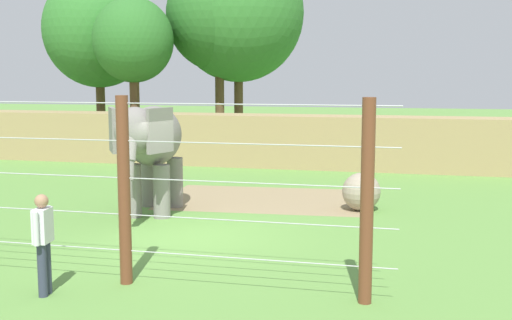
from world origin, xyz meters
name	(u,v)px	position (x,y,z in m)	size (l,w,h in m)	color
ground_plane	(192,235)	(0.00, 0.00, 0.00)	(120.00, 120.00, 0.00)	#609342
dirt_patch	(267,199)	(0.73, 4.48, 0.00)	(5.86, 3.95, 0.01)	#937F5B
embankment_wall	(286,141)	(0.00, 11.29, 1.01)	(36.00, 1.80, 2.03)	tan
elephant	(151,142)	(-1.72, 1.85, 1.88)	(1.75, 3.82, 2.83)	gray
enrichment_ball	(361,192)	(3.50, 3.56, 0.51)	(1.01, 1.01, 1.01)	gray
cable_fence	(123,190)	(0.01, -3.44, 1.62)	(9.17, 0.21, 3.23)	brown
zookeeper	(43,240)	(-1.00, -4.30, 0.93)	(0.26, 0.58, 1.67)	#33384C
tree_far_left	(98,30)	(-10.18, 15.59, 5.76)	(5.32, 5.32, 8.57)	brown
tree_left_of_centre	(219,16)	(-4.33, 16.57, 6.41)	(5.08, 5.08, 9.10)	brown
tree_behind_wall	(238,13)	(-3.56, 17.25, 6.58)	(6.37, 6.37, 9.94)	brown
tree_far_right	(133,41)	(-7.48, 13.63, 5.11)	(3.63, 3.63, 7.06)	brown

